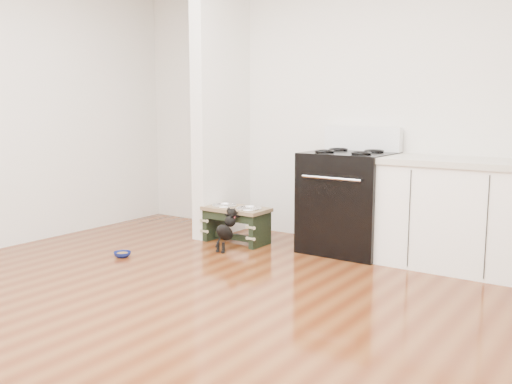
# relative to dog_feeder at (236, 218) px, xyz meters

# --- Properties ---
(ground) EXTENTS (5.00, 5.00, 0.00)m
(ground) POSITION_rel_dog_feeder_xyz_m (0.80, -1.84, -0.25)
(ground) COLOR #4E210D
(ground) RESTS_ON ground
(room_shell) EXTENTS (5.00, 5.00, 5.00)m
(room_shell) POSITION_rel_dog_feeder_xyz_m (0.80, -1.84, 1.37)
(room_shell) COLOR silver
(room_shell) RESTS_ON ground
(partition_wall) EXTENTS (0.15, 0.80, 2.70)m
(partition_wall) POSITION_rel_dog_feeder_xyz_m (-0.38, 0.26, 1.10)
(partition_wall) COLOR silver
(partition_wall) RESTS_ON ground
(oven_range) EXTENTS (0.76, 0.69, 1.14)m
(oven_range) POSITION_rel_dog_feeder_xyz_m (1.05, 0.32, 0.23)
(oven_range) COLOR black
(oven_range) RESTS_ON ground
(cabinet_run) EXTENTS (1.24, 0.64, 0.91)m
(cabinet_run) POSITION_rel_dog_feeder_xyz_m (2.03, 0.34, 0.20)
(cabinet_run) COLOR white
(cabinet_run) RESTS_ON ground
(dog_feeder) EXTENTS (0.64, 0.34, 0.37)m
(dog_feeder) POSITION_rel_dog_feeder_xyz_m (0.00, 0.00, 0.00)
(dog_feeder) COLOR black
(dog_feeder) RESTS_ON ground
(puppy) EXTENTS (0.11, 0.33, 0.39)m
(puppy) POSITION_rel_dog_feeder_xyz_m (0.11, -0.30, -0.04)
(puppy) COLOR black
(puppy) RESTS_ON ground
(floor_bowl) EXTENTS (0.17, 0.17, 0.05)m
(floor_bowl) POSITION_rel_dog_feeder_xyz_m (-0.51, -1.02, -0.23)
(floor_bowl) COLOR navy
(floor_bowl) RESTS_ON ground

